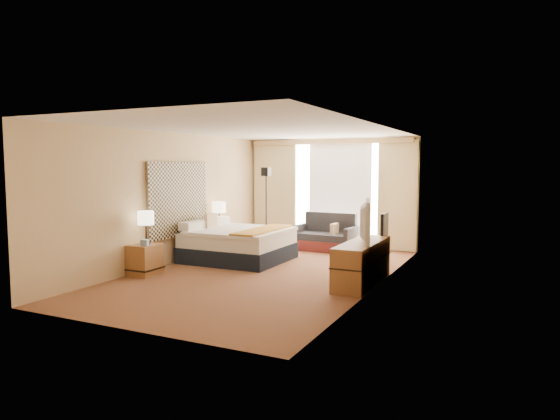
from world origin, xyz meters
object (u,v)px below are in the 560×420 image
at_px(loveseat, 326,238).
at_px(bed, 238,244).
at_px(lamp_right, 219,208).
at_px(media_dresser, 362,263).
at_px(floor_lamp, 266,192).
at_px(nightstand_right, 220,241).
at_px(desk_chair, 377,246).
at_px(lamp_left, 146,219).
at_px(television, 360,221).
at_px(nightstand_left, 145,260).

bearing_deg(loveseat, bed, -118.15).
relative_size(loveseat, lamp_right, 2.37).
distance_m(media_dresser, floor_lamp, 3.89).
xyz_separation_m(nightstand_right, desk_chair, (3.68, -0.44, 0.21)).
relative_size(media_dresser, loveseat, 1.28).
distance_m(media_dresser, loveseat, 3.28).
xyz_separation_m(media_dresser, desk_chair, (-0.02, 1.01, 0.14)).
height_order(lamp_left, television, television).
bearing_deg(nightstand_right, media_dresser, -21.40).
bearing_deg(loveseat, desk_chair, -43.87).
relative_size(bed, lamp_right, 3.26).
relative_size(media_dresser, desk_chair, 1.65).
bearing_deg(bed, nightstand_left, -113.08).
relative_size(media_dresser, lamp_left, 3.00).
height_order(floor_lamp, lamp_left, floor_lamp).
bearing_deg(nightstand_left, media_dresser, 15.84).
distance_m(floor_lamp, lamp_right, 1.17).
xyz_separation_m(loveseat, lamp_left, (-1.99, -3.85, 0.73)).
relative_size(media_dresser, television, 1.50).
distance_m(nightstand_left, floor_lamp, 3.59).
xyz_separation_m(nightstand_left, bed, (0.81, 1.90, 0.07)).
bearing_deg(media_dresser, bed, 163.61).
bearing_deg(media_dresser, nightstand_left, -164.16).
relative_size(desk_chair, lamp_right, 1.84).
relative_size(media_dresser, bed, 0.93).
relative_size(desk_chair, lamp_left, 1.82).
bearing_deg(lamp_left, bed, 67.51).
relative_size(floor_lamp, lamp_left, 3.18).
bearing_deg(lamp_left, television, 16.07).
bearing_deg(desk_chair, lamp_right, 171.61).
bearing_deg(media_dresser, lamp_right, 158.37).
bearing_deg(floor_lamp, bed, -86.46).
relative_size(nightstand_right, lamp_left, 0.92).
xyz_separation_m(nightstand_right, lamp_right, (-0.04, 0.03, 0.73)).
bearing_deg(desk_chair, floor_lamp, 155.33).
xyz_separation_m(media_dresser, loveseat, (-1.68, 2.81, -0.07)).
distance_m(nightstand_left, desk_chair, 4.22).
bearing_deg(lamp_left, nightstand_right, 90.68).
bearing_deg(desk_chair, television, -92.79).
distance_m(nightstand_right, lamp_right, 0.74).
relative_size(media_dresser, floor_lamp, 0.94).
distance_m(nightstand_left, loveseat, 4.36).
bearing_deg(nightstand_left, lamp_right, 91.01).
height_order(bed, floor_lamp, floor_lamp).
bearing_deg(floor_lamp, desk_chair, -23.50).
bearing_deg(loveseat, floor_lamp, -154.94).
bearing_deg(loveseat, nightstand_right, -142.49).
relative_size(bed, television, 1.61).
height_order(nightstand_left, media_dresser, media_dresser).
height_order(desk_chair, television, television).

